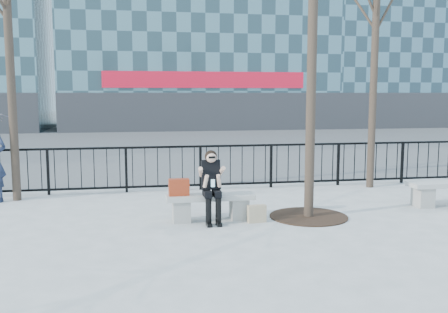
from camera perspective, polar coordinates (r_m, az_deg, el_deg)
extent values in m
plane|color=gray|center=(9.48, -1.55, -7.27)|extent=(120.00, 120.00, 0.00)
cube|color=#474747|center=(24.23, -6.81, 1.59)|extent=(60.00, 23.00, 0.01)
cube|color=black|center=(12.22, -3.65, 1.15)|extent=(14.00, 0.05, 0.05)
cube|color=black|center=(12.36, -3.61, -3.28)|extent=(14.00, 0.05, 0.05)
cube|color=#2D2D30|center=(31.36, -2.08, 5.10)|extent=(18.00, 0.08, 2.40)
cube|color=#B10B21|center=(31.29, -2.08, 8.76)|extent=(12.60, 0.12, 1.00)
cylinder|color=black|center=(9.65, 10.12, 15.33)|extent=(0.18, 0.18, 7.50)
cylinder|color=black|center=(11.91, -23.32, 10.88)|extent=(0.18, 0.18, 6.50)
cylinder|color=black|center=(13.11, 16.87, 11.86)|extent=(0.18, 0.18, 7.00)
cylinder|color=black|center=(9.84, 9.63, -6.76)|extent=(1.50, 1.50, 0.02)
cube|color=gray|center=(9.37, -4.90, -6.21)|extent=(0.32, 0.38, 0.40)
cube|color=gray|center=(9.53, 1.74, -5.96)|extent=(0.32, 0.38, 0.40)
cube|color=gray|center=(9.38, -1.56, -4.64)|extent=(1.65, 0.46, 0.09)
cube|color=gray|center=(11.34, 21.78, -4.30)|extent=(0.33, 0.40, 0.42)
cube|color=gray|center=(11.60, 24.25, -2.88)|extent=(1.72, 0.48, 0.09)
cube|color=maroon|center=(9.29, -5.18, -3.52)|extent=(0.38, 0.19, 0.31)
cube|color=#CAB58F|center=(9.30, 3.77, -6.54)|extent=(0.35, 0.16, 0.32)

